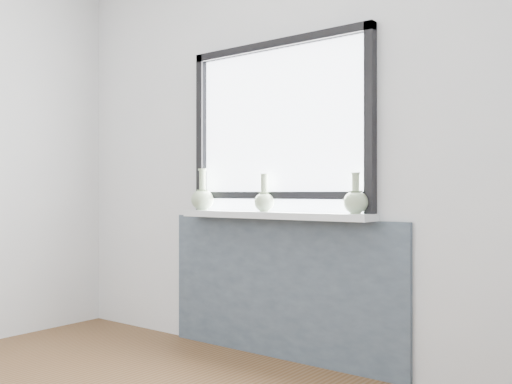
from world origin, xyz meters
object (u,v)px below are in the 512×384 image
Objects in this scene: windowsill at (272,215)px; vase_c at (356,200)px; vase_b at (264,200)px; vase_a at (202,198)px.

windowsill is 0.57m from vase_c.
vase_b is 1.03× the size of vase_c.
vase_a is (-0.56, -0.01, 0.10)m from windowsill.
vase_a is 1.22× the size of vase_c.
windowsill is at bearing -179.60° from vase_c.
vase_b is (-0.06, 0.00, 0.09)m from windowsill.
vase_b is at bearing 1.99° from vase_a.
vase_c is (0.56, 0.00, 0.09)m from windowsill.
vase_a is 1.12m from vase_c.
vase_c is (1.12, 0.02, -0.01)m from vase_a.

